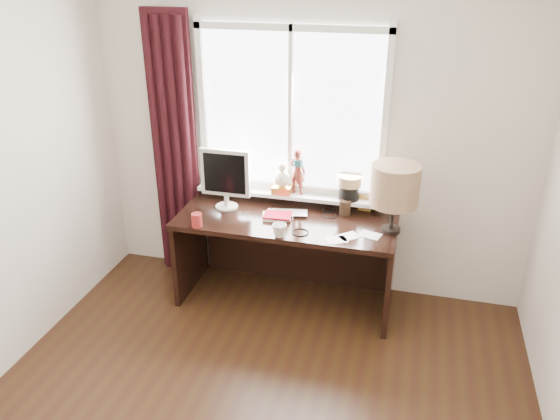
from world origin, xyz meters
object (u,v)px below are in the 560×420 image
(laptop, at_px, (288,213))
(table_lamp, at_px, (395,186))
(red_cup, at_px, (197,220))
(desk, at_px, (289,240))
(monitor, at_px, (225,175))
(mug, at_px, (279,230))

(laptop, bearing_deg, table_lamp, -17.09)
(red_cup, bearing_deg, desk, 32.87)
(red_cup, distance_m, table_lamp, 1.47)
(red_cup, height_order, desk, red_cup)
(laptop, height_order, monitor, monitor)
(monitor, relative_size, table_lamp, 0.94)
(desk, height_order, table_lamp, table_lamp)
(mug, height_order, monitor, monitor)
(mug, bearing_deg, desk, 93.57)
(mug, bearing_deg, laptop, 94.35)
(mug, relative_size, red_cup, 0.98)
(desk, bearing_deg, mug, -86.43)
(red_cup, bearing_deg, table_lamp, 11.26)
(laptop, bearing_deg, monitor, 167.90)
(laptop, distance_m, desk, 0.26)
(laptop, xyz_separation_m, red_cup, (-0.61, -0.37, 0.04))
(desk, distance_m, table_lamp, 1.01)
(mug, height_order, table_lamp, table_lamp)
(laptop, xyz_separation_m, mug, (0.03, -0.37, 0.04))
(laptop, relative_size, mug, 3.04)
(red_cup, relative_size, monitor, 0.21)
(laptop, relative_size, desk, 0.18)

